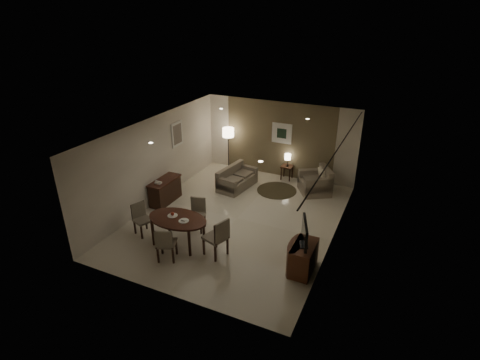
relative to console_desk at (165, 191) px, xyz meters
The scene contains 31 objects.
room_shell 2.70m from the console_desk, ahead, with size 5.50×7.00×2.70m.
taupe_accent 4.39m from the console_desk, 54.45° to the left, with size 3.96×0.03×2.70m, color brown.
curtain_wall 5.26m from the console_desk, ahead, with size 0.08×6.70×2.58m, color beige, non-canonical shape.
curtain_rod 5.64m from the console_desk, ahead, with size 0.03×0.03×6.80m, color black.
art_back_frame 4.49m from the console_desk, 53.18° to the left, with size 0.72×0.03×0.72m, color silver.
art_back_canvas 4.48m from the console_desk, 53.06° to the left, with size 0.34×0.01×0.34m, color black.
art_left_frame 1.92m from the console_desk, 100.85° to the left, with size 0.03×0.60×0.80m, color silver.
art_left_canvas 1.91m from the console_desk, 100.16° to the left, with size 0.01×0.46×0.64m, color gray.
downlight_nl 3.12m from the console_desk, 58.80° to the right, with size 0.10×0.10×0.01m, color white.
downlight_nr 4.87m from the console_desk, 24.83° to the right, with size 0.10×0.10×0.01m, color white.
downlight_fl 3.12m from the console_desk, 58.80° to the left, with size 0.10×0.10×0.01m, color white.
downlight_fr 4.87m from the console_desk, 24.83° to the left, with size 0.10×0.10×0.01m, color white.
console_desk is the anchor object (origin of this frame).
telephone 0.52m from the console_desk, 90.00° to the right, with size 0.20×0.14×0.09m, color white, non-canonical shape.
tv_cabinet 5.11m from the console_desk, 17.05° to the right, with size 0.48×0.90×0.70m, color brown, non-canonical shape.
flat_tv 5.14m from the console_desk, 17.12° to the right, with size 0.06×0.88×0.60m, color black, non-canonical shape.
dining_table 2.42m from the console_desk, 46.90° to the right, with size 1.59×0.99×0.75m, color #431F15, non-canonical shape.
chair_near 3.02m from the console_desk, 54.12° to the right, with size 0.44×0.44×0.91m, color gray, non-canonical shape.
chair_far 2.01m from the console_desk, 30.15° to the right, with size 0.43×0.43×0.90m, color gray, non-canonical shape.
chair_left 1.88m from the console_desk, 72.88° to the right, with size 0.42×0.42×0.87m, color gray, non-canonical shape.
chair_right 3.29m from the console_desk, 33.15° to the right, with size 0.50×0.50×1.03m, color gray, non-canonical shape.
plate_a 2.30m from the console_desk, 49.36° to the right, with size 0.26×0.26×0.02m, color white.
plate_b 2.64m from the console_desk, 44.12° to the right, with size 0.26×0.26×0.02m, color white.
fruit_apple 2.31m from the console_desk, 49.36° to the right, with size 0.09×0.09×0.09m, color #9F2312.
napkin 2.64m from the console_desk, 44.12° to the right, with size 0.12×0.08×0.03m, color white.
round_rug 3.68m from the console_desk, 37.23° to the left, with size 1.33×1.33×0.01m, color #443B26.
sofa 2.48m from the console_desk, 49.78° to the left, with size 0.75×1.50×0.71m, color gray, non-canonical shape.
armchair 4.85m from the console_desk, 32.57° to the left, with size 0.96×0.91×0.85m, color gray, non-canonical shape.
side_table 4.37m from the console_desk, 48.08° to the left, with size 0.39×0.39×0.50m, color black, non-canonical shape.
table_lamp 4.38m from the console_desk, 48.08° to the left, with size 0.22×0.22×0.50m, color #FFEAC1, non-canonical shape.
floor_lamp 3.19m from the console_desk, 77.55° to the left, with size 0.42×0.42×1.65m, color #FFE5B7, non-canonical shape.
Camera 1 is at (4.04, -8.52, 5.59)m, focal length 28.00 mm.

